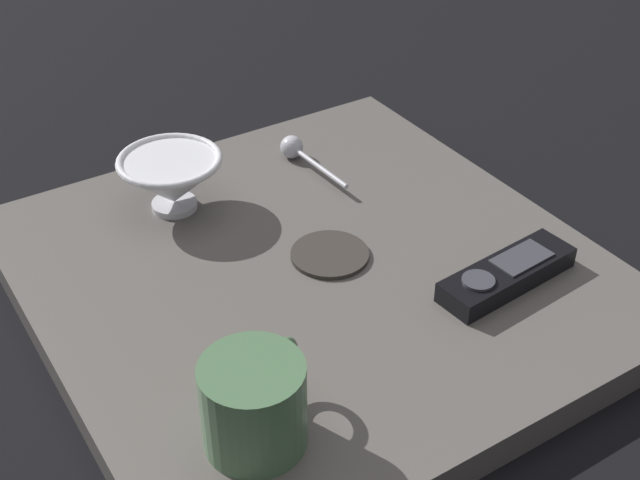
{
  "coord_description": "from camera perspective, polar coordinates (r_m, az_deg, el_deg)",
  "views": [
    {
      "loc": [
        -0.62,
        0.38,
        0.59
      ],
      "look_at": [
        0.01,
        -0.02,
        0.06
      ],
      "focal_mm": 48.14,
      "sensor_mm": 36.0,
      "label": 1
    }
  ],
  "objects": [
    {
      "name": "ground_plane",
      "position": [
        0.94,
        -0.53,
        -3.34
      ],
      "size": [
        6.0,
        6.0,
        0.0
      ],
      "primitive_type": "plane",
      "color": "black"
    },
    {
      "name": "table",
      "position": [
        0.92,
        -0.54,
        -2.46
      ],
      "size": [
        0.59,
        0.57,
        0.04
      ],
      "color": "#5B5651",
      "rests_on": "ground"
    },
    {
      "name": "coffee_mug",
      "position": [
        0.71,
        -4.37,
        -10.79
      ],
      "size": [
        0.09,
        0.11,
        0.08
      ],
      "color": "#4C724C",
      "rests_on": "table"
    },
    {
      "name": "drink_coaster",
      "position": [
        0.92,
        0.67,
        -0.99
      ],
      "size": [
        0.08,
        0.08,
        0.01
      ],
      "color": "#332D28",
      "rests_on": "table"
    },
    {
      "name": "tv_remote_near",
      "position": [
        0.9,
        12.32,
        -2.23
      ],
      "size": [
        0.06,
        0.16,
        0.03
      ],
      "color": "black",
      "rests_on": "table"
    },
    {
      "name": "cereal_bowl",
      "position": [
        1.0,
        -9.84,
        3.99
      ],
      "size": [
        0.12,
        0.12,
        0.07
      ],
      "color": "silver",
      "rests_on": "table"
    },
    {
      "name": "teaspoon",
      "position": [
        1.09,
        -1.65,
        6.03
      ],
      "size": [
        0.13,
        0.03,
        0.03
      ],
      "color": "silver",
      "rests_on": "table"
    }
  ]
}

